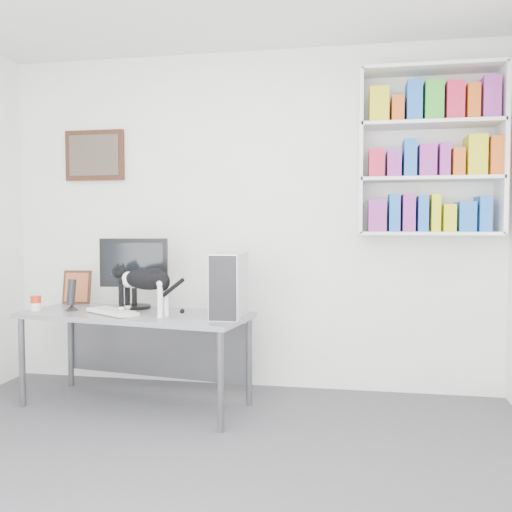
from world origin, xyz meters
name	(u,v)px	position (x,y,z in m)	size (l,w,h in m)	color
room	(162,215)	(0.00, 0.00, 1.35)	(4.01, 4.01, 2.70)	#4A4A4F
bookshelf	(430,152)	(1.40, 1.85, 1.85)	(1.03, 0.28, 1.24)	silver
wall_art	(95,155)	(-1.30, 1.97, 1.90)	(0.52, 0.04, 0.42)	#412115
desk	(136,359)	(-0.69, 1.34, 0.34)	(1.64, 0.64, 0.68)	gray
monitor	(134,273)	(-0.78, 1.53, 0.95)	(0.51, 0.24, 0.54)	black
keyboard	(112,312)	(-0.82, 1.25, 0.70)	(0.42, 0.16, 0.03)	silver
pc_tower	(229,285)	(0.01, 1.29, 0.90)	(0.19, 0.43, 0.43)	#B1B2B6
speaker	(71,294)	(-1.19, 1.35, 0.80)	(0.10, 0.10, 0.24)	black
leaning_print	(77,286)	(-1.33, 1.69, 0.82)	(0.22, 0.09, 0.28)	#412115
soup_can	(36,303)	(-1.44, 1.29, 0.74)	(0.07, 0.07, 0.11)	red
cat	(145,291)	(-0.57, 1.21, 0.85)	(0.56, 0.15, 0.34)	black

